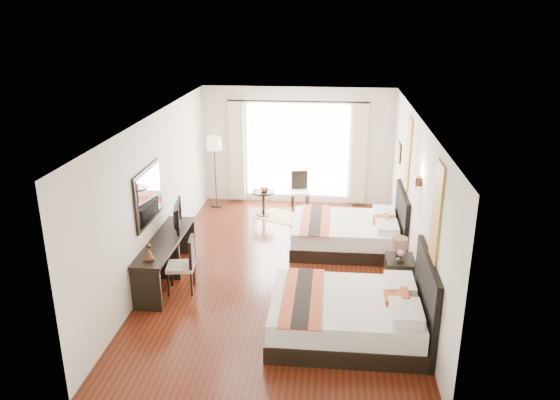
# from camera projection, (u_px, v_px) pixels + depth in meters

# --- Properties ---
(floor) EXTENTS (4.50, 7.50, 0.01)m
(floor) POSITION_uv_depth(u_px,v_px,m) (283.00, 271.00, 9.92)
(floor) COLOR #3B140A
(floor) RESTS_ON ground
(ceiling) EXTENTS (4.50, 7.50, 0.02)m
(ceiling) POSITION_uv_depth(u_px,v_px,m) (283.00, 118.00, 8.99)
(ceiling) COLOR white
(ceiling) RESTS_ON wall_headboard
(wall_headboard) EXTENTS (0.01, 7.50, 2.80)m
(wall_headboard) POSITION_uv_depth(u_px,v_px,m) (415.00, 202.00, 9.24)
(wall_headboard) COLOR silver
(wall_headboard) RESTS_ON floor
(wall_desk) EXTENTS (0.01, 7.50, 2.80)m
(wall_desk) POSITION_uv_depth(u_px,v_px,m) (157.00, 194.00, 9.66)
(wall_desk) COLOR silver
(wall_desk) RESTS_ON floor
(wall_window) EXTENTS (4.50, 0.01, 2.80)m
(wall_window) POSITION_uv_depth(u_px,v_px,m) (298.00, 146.00, 12.97)
(wall_window) COLOR silver
(wall_window) RESTS_ON floor
(wall_entry) EXTENTS (4.50, 0.01, 2.80)m
(wall_entry) POSITION_uv_depth(u_px,v_px,m) (251.00, 310.00, 5.94)
(wall_entry) COLOR silver
(wall_entry) RESTS_ON floor
(window_glass) EXTENTS (2.40, 0.02, 2.20)m
(window_glass) POSITION_uv_depth(u_px,v_px,m) (298.00, 150.00, 12.99)
(window_glass) COLOR white
(window_glass) RESTS_ON wall_window
(sheer_curtain) EXTENTS (2.30, 0.02, 2.10)m
(sheer_curtain) POSITION_uv_depth(u_px,v_px,m) (297.00, 151.00, 12.93)
(sheer_curtain) COLOR white
(sheer_curtain) RESTS_ON wall_window
(drape_left) EXTENTS (0.35, 0.14, 2.35)m
(drape_left) POSITION_uv_depth(u_px,v_px,m) (237.00, 151.00, 13.03)
(drape_left) COLOR beige
(drape_left) RESTS_ON floor
(drape_right) EXTENTS (0.35, 0.14, 2.35)m
(drape_right) POSITION_uv_depth(u_px,v_px,m) (359.00, 154.00, 12.76)
(drape_right) COLOR beige
(drape_right) RESTS_ON floor
(art_panel_near) EXTENTS (0.03, 0.50, 1.35)m
(art_panel_near) POSITION_uv_depth(u_px,v_px,m) (437.00, 212.00, 7.23)
(art_panel_near) COLOR #8F3914
(art_panel_near) RESTS_ON wall_headboard
(art_panel_far) EXTENTS (0.03, 0.50, 1.35)m
(art_panel_far) POSITION_uv_depth(u_px,v_px,m) (408.00, 154.00, 10.12)
(art_panel_far) COLOR #8F3914
(art_panel_far) RESTS_ON wall_headboard
(wall_sconce) EXTENTS (0.10, 0.14, 0.14)m
(wall_sconce) POSITION_uv_depth(u_px,v_px,m) (418.00, 181.00, 8.63)
(wall_sconce) COLOR #402517
(wall_sconce) RESTS_ON wall_headboard
(mirror_frame) EXTENTS (0.04, 1.25, 0.95)m
(mirror_frame) POSITION_uv_depth(u_px,v_px,m) (148.00, 195.00, 9.11)
(mirror_frame) COLOR black
(mirror_frame) RESTS_ON wall_desk
(mirror_glass) EXTENTS (0.01, 1.12, 0.82)m
(mirror_glass) POSITION_uv_depth(u_px,v_px,m) (150.00, 195.00, 9.11)
(mirror_glass) COLOR white
(mirror_glass) RESTS_ON mirror_frame
(bed_near) EXTENTS (2.25, 1.75, 1.27)m
(bed_near) POSITION_uv_depth(u_px,v_px,m) (352.00, 315.00, 7.87)
(bed_near) COLOR black
(bed_near) RESTS_ON floor
(bed_far) EXTENTS (2.16, 1.68, 1.22)m
(bed_far) POSITION_uv_depth(u_px,v_px,m) (350.00, 233.00, 10.76)
(bed_far) COLOR black
(bed_far) RESTS_ON floor
(nightstand) EXTENTS (0.47, 0.58, 0.56)m
(nightstand) POSITION_uv_depth(u_px,v_px,m) (399.00, 274.00, 9.19)
(nightstand) COLOR black
(nightstand) RESTS_ON floor
(table_lamp) EXTENTS (0.25, 0.25, 0.40)m
(table_lamp) POSITION_uv_depth(u_px,v_px,m) (400.00, 245.00, 9.09)
(table_lamp) COLOR black
(table_lamp) RESTS_ON nightstand
(vase) EXTENTS (0.15, 0.15, 0.13)m
(vase) POSITION_uv_depth(u_px,v_px,m) (400.00, 263.00, 8.94)
(vase) COLOR black
(vase) RESTS_ON nightstand
(console_desk) EXTENTS (0.50, 2.20, 0.76)m
(console_desk) POSITION_uv_depth(u_px,v_px,m) (166.00, 259.00, 9.48)
(console_desk) COLOR black
(console_desk) RESTS_ON floor
(television) EXTENTS (0.28, 0.82, 0.47)m
(television) POSITION_uv_depth(u_px,v_px,m) (174.00, 215.00, 9.79)
(television) COLOR black
(television) RESTS_ON console_desk
(bronze_figurine) EXTENTS (0.22, 0.22, 0.26)m
(bronze_figurine) POSITION_uv_depth(u_px,v_px,m) (149.00, 253.00, 8.54)
(bronze_figurine) COLOR #402517
(bronze_figurine) RESTS_ON console_desk
(desk_chair) EXTENTS (0.50, 0.50, 0.96)m
(desk_chair) POSITION_uv_depth(u_px,v_px,m) (182.00, 275.00, 9.12)
(desk_chair) COLOR #BCB091
(desk_chair) RESTS_ON floor
(floor_lamp) EXTENTS (0.34, 0.34, 1.70)m
(floor_lamp) POSITION_uv_depth(u_px,v_px,m) (214.00, 148.00, 12.66)
(floor_lamp) COLOR black
(floor_lamp) RESTS_ON floor
(side_table) EXTENTS (0.50, 0.50, 0.58)m
(side_table) POSITION_uv_depth(u_px,v_px,m) (263.00, 203.00, 12.46)
(side_table) COLOR black
(side_table) RESTS_ON floor
(fruit_bowl) EXTENTS (0.24, 0.24, 0.05)m
(fruit_bowl) POSITION_uv_depth(u_px,v_px,m) (264.00, 191.00, 12.32)
(fruit_bowl) COLOR #462E19
(fruit_bowl) RESTS_ON side_table
(window_chair) EXTENTS (0.48, 0.48, 0.89)m
(window_chair) POSITION_uv_depth(u_px,v_px,m) (300.00, 198.00, 12.88)
(window_chair) COLOR #BCB091
(window_chair) RESTS_ON floor
(jute_rug) EXTENTS (1.34, 1.15, 0.01)m
(jute_rug) POSITION_uv_depth(u_px,v_px,m) (285.00, 217.00, 12.41)
(jute_rug) COLOR tan
(jute_rug) RESTS_ON floor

